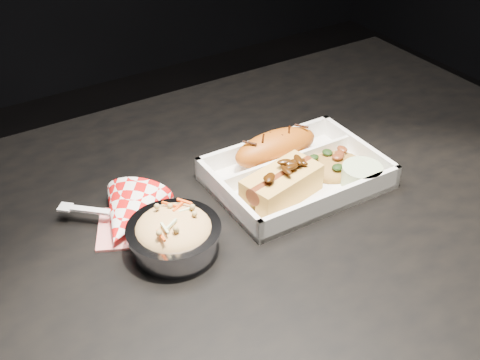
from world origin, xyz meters
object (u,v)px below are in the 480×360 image
Objects in this scene: hotdog at (282,182)px; foil_coleslaw_cup at (174,233)px; dining_table at (250,262)px; napkin_fork at (128,217)px; food_tray at (296,177)px; fried_pastry at (276,147)px.

hotdog is 1.04× the size of foil_coleslaw_cup.
napkin_fork is at bearing 156.44° from dining_table.
dining_table is 0.15m from food_tray.
food_tray is 2.05× the size of foil_coleslaw_cup.
hotdog is 0.18m from foil_coleslaw_cup.
fried_pastry is at bearing 48.26° from hotdog.
dining_table is at bearing -139.94° from fried_pastry.
hotdog is at bearing 4.09° from dining_table.
dining_table is 9.74× the size of foil_coleslaw_cup.
fried_pastry is (0.00, 0.06, 0.02)m from food_tray.
napkin_fork reaches higher than food_tray.
fried_pastry is at bearing 90.00° from food_tray.
foil_coleslaw_cup is (-0.12, -0.01, 0.12)m from dining_table.
food_tray is at bearing -90.64° from fried_pastry.
fried_pastry is at bearing 46.24° from napkin_fork.
food_tray is 0.26m from napkin_fork.
food_tray is at bearing 17.79° from hotdog.
fried_pastry is 1.17× the size of foil_coleslaw_cup.
hotdog is at bearing -149.23° from food_tray.
hotdog is 0.22m from napkin_fork.
napkin_fork is at bearing 172.30° from food_tray.
napkin_fork is at bearing 112.33° from foil_coleslaw_cup.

